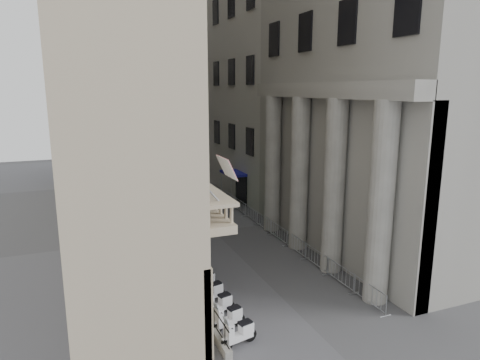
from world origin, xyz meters
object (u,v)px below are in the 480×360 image
(pedestrian_b, at_px, (189,188))
(info_kiosk, at_px, (165,209))
(scooter_0, at_px, (239,345))
(pedestrian_a, at_px, (199,195))
(security_tent, at_px, (154,175))
(street_lamp, at_px, (162,177))

(pedestrian_b, bearing_deg, info_kiosk, 67.19)
(scooter_0, bearing_deg, pedestrian_a, -24.89)
(scooter_0, relative_size, security_tent, 0.33)
(scooter_0, bearing_deg, pedestrian_b, -23.29)
(security_tent, distance_m, pedestrian_a, 4.47)
(pedestrian_a, bearing_deg, security_tent, -6.21)
(scooter_0, height_order, pedestrian_b, pedestrian_b)
(info_kiosk, bearing_deg, pedestrian_a, 40.76)
(info_kiosk, xyz_separation_m, pedestrian_b, (3.69, 6.24, 0.03))
(pedestrian_a, bearing_deg, street_lamp, 59.15)
(scooter_0, xyz_separation_m, info_kiosk, (0.83, 18.76, 0.87))
(info_kiosk, bearing_deg, street_lamp, -100.78)
(scooter_0, relative_size, street_lamp, 0.19)
(info_kiosk, height_order, pedestrian_a, pedestrian_a)
(pedestrian_b, bearing_deg, pedestrian_a, 98.79)
(scooter_0, height_order, pedestrian_a, pedestrian_a)
(street_lamp, bearing_deg, pedestrian_b, 61.26)
(street_lamp, xyz_separation_m, info_kiosk, (1.19, 5.36, -3.75))
(info_kiosk, distance_m, pedestrian_a, 4.83)
(security_tent, xyz_separation_m, info_kiosk, (0.17, -3.44, -2.17))
(security_tent, xyz_separation_m, pedestrian_a, (3.92, -0.40, -2.12))
(security_tent, distance_m, street_lamp, 8.99)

